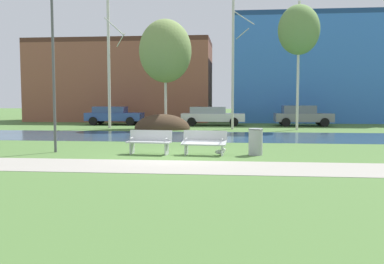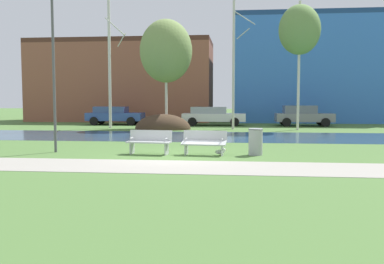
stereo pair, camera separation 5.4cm
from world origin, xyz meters
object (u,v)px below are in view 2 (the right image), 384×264
at_px(streetlamp, 53,46).
at_px(parked_sedan_second_white, 212,115).
at_px(seagull, 220,152).
at_px(parked_van_nearest_blue, 114,115).
at_px(trash_bin, 256,141).
at_px(bench_left, 149,141).
at_px(parked_hatch_third_grey, 303,115).
at_px(bench_right, 204,142).

bearing_deg(streetlamp, parked_sedan_second_white, 73.23).
bearing_deg(parked_sedan_second_white, seagull, -85.74).
relative_size(parked_van_nearest_blue, parked_sedan_second_white, 0.92).
distance_m(trash_bin, parked_van_nearest_blue, 19.61).
distance_m(bench_left, streetlamp, 5.06).
height_order(streetlamp, parked_sedan_second_white, streetlamp).
height_order(streetlamp, parked_hatch_third_grey, streetlamp).
bearing_deg(bench_left, parked_sedan_second_white, 85.44).
xyz_separation_m(parked_van_nearest_blue, parked_sedan_second_white, (7.64, -0.18, -0.00)).
height_order(bench_right, streetlamp, streetlamp).
height_order(trash_bin, parked_sedan_second_white, parked_sedan_second_white).
relative_size(trash_bin, streetlamp, 0.16).
xyz_separation_m(bench_right, parked_van_nearest_blue, (-8.31, 16.96, 0.28)).
relative_size(trash_bin, seagull, 2.27).
bearing_deg(parked_sedan_second_white, bench_left, -94.56).
bearing_deg(parked_sedan_second_white, parked_hatch_third_grey, 0.54).
bearing_deg(seagull, bench_right, 176.00).
distance_m(bench_right, parked_hatch_third_grey, 17.89).
xyz_separation_m(trash_bin, seagull, (-1.25, -0.22, -0.37)).
height_order(trash_bin, seagull, trash_bin).
relative_size(seagull, parked_sedan_second_white, 0.09).
distance_m(trash_bin, parked_sedan_second_white, 16.79).
xyz_separation_m(bench_left, streetlamp, (-3.66, 0.20, 3.50)).
xyz_separation_m(bench_right, trash_bin, (1.83, 0.18, 0.03)).
bearing_deg(streetlamp, trash_bin, -0.19).
xyz_separation_m(streetlamp, parked_hatch_third_grey, (11.68, 16.64, -3.17)).
relative_size(bench_right, parked_hatch_third_grey, 0.39).
distance_m(bench_right, parked_van_nearest_blue, 18.89).
relative_size(bench_right, trash_bin, 1.72).
bearing_deg(parked_sedan_second_white, trash_bin, -81.43).
bearing_deg(bench_left, streetlamp, 176.79).
xyz_separation_m(seagull, parked_sedan_second_white, (-1.25, 16.83, 0.62)).
xyz_separation_m(bench_left, seagull, (2.59, -0.04, -0.34)).
distance_m(bench_right, trash_bin, 1.84).
bearing_deg(parked_van_nearest_blue, trash_bin, -58.84).
xyz_separation_m(seagull, parked_hatch_third_grey, (5.43, 16.89, 0.66)).
relative_size(bench_left, parked_hatch_third_grey, 0.39).
height_order(bench_left, trash_bin, trash_bin).
bearing_deg(bench_left, parked_van_nearest_blue, 110.40).
height_order(bench_left, streetlamp, streetlamp).
relative_size(bench_left, parked_sedan_second_white, 0.35).
distance_m(bench_left, trash_bin, 3.84).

